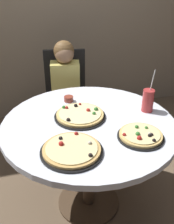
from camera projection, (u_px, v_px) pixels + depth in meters
name	position (u px, v px, depth m)	size (l,w,h in m)	color
ground_plane	(89.00, 202.00, 2.13)	(8.00, 8.00, 0.00)	brown
dining_table	(89.00, 135.00, 1.81)	(1.16, 1.16, 0.75)	silver
chair_wooden	(66.00, 94.00, 2.66)	(0.47, 0.47, 0.95)	black
diner_child	(67.00, 106.00, 2.52)	(0.31, 0.43, 1.08)	#3F4766
pizza_veggie	(141.00, 135.00, 1.60)	(0.28, 0.28, 0.05)	black
pizza_cheese	(72.00, 150.00, 1.47)	(0.35, 0.35, 0.05)	black
pizza_pepperoni	(80.00, 115.00, 1.81)	(0.35, 0.35, 0.05)	black
soda_cup	(148.00, 100.00, 1.86)	(0.08, 0.08, 0.31)	#B73333
sauce_bowl	(69.00, 99.00, 2.02)	(0.07, 0.07, 0.04)	brown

